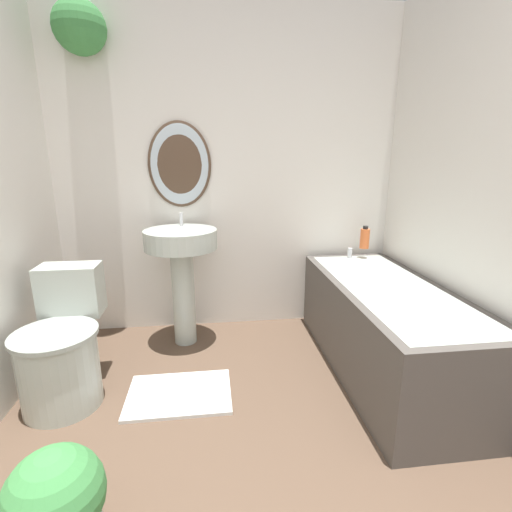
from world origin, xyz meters
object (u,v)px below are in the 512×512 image
at_px(toilet, 62,350).
at_px(potted_plant, 57,509).
at_px(shampoo_bottle, 365,238).
at_px(bathtub, 386,327).
at_px(pedestal_sink, 182,260).

distance_m(toilet, potted_plant, 1.00).
xyz_separation_m(toilet, potted_plant, (0.31, -0.94, -0.07)).
xyz_separation_m(toilet, shampoo_bottle, (2.02, 0.72, 0.43)).
xyz_separation_m(bathtub, shampoo_bottle, (0.11, 0.66, 0.43)).
bearing_deg(toilet, shampoo_bottle, 19.70).
distance_m(bathtub, potted_plant, 1.89).
bearing_deg(toilet, bathtub, 1.80).
bearing_deg(potted_plant, pedestal_sink, 78.49).
relative_size(shampoo_bottle, potted_plant, 0.40).
xyz_separation_m(shampoo_bottle, potted_plant, (-1.71, -1.67, -0.49)).
bearing_deg(shampoo_bottle, potted_plant, -135.68).
height_order(pedestal_sink, bathtub, pedestal_sink).
distance_m(toilet, shampoo_bottle, 2.19).
xyz_separation_m(pedestal_sink, shampoo_bottle, (1.39, 0.13, 0.09)).
relative_size(toilet, potted_plant, 1.64).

